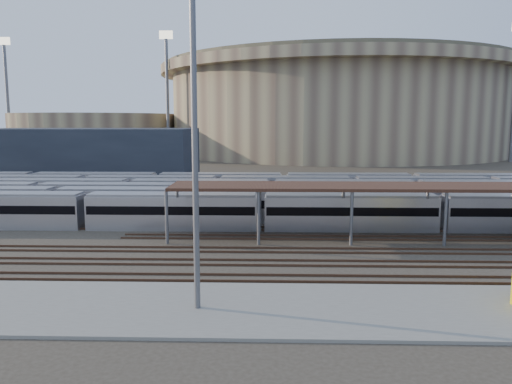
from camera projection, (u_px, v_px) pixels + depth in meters
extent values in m
plane|color=#383026|center=(252.00, 248.00, 45.25)|extent=(420.00, 420.00, 0.00)
cube|color=gray|center=(161.00, 307.00, 30.54)|extent=(50.00, 9.00, 0.20)
cube|color=silver|center=(261.00, 213.00, 52.89)|extent=(112.00, 2.90, 3.60)
cube|color=silver|center=(218.00, 206.00, 57.20)|extent=(112.00, 2.90, 3.60)
cube|color=silver|center=(189.00, 200.00, 61.47)|extent=(112.00, 2.90, 3.60)
cube|color=silver|center=(272.00, 195.00, 65.33)|extent=(112.00, 2.90, 3.60)
cube|color=silver|center=(218.00, 191.00, 69.71)|extent=(112.00, 2.90, 3.60)
cube|color=silver|center=(284.00, 187.00, 73.59)|extent=(112.00, 2.90, 3.60)
cylinder|color=slate|center=(167.00, 218.00, 46.42)|extent=(0.30, 0.30, 5.00)
cylinder|color=slate|center=(177.00, 208.00, 51.76)|extent=(0.30, 0.30, 5.00)
cylinder|color=slate|center=(259.00, 218.00, 46.17)|extent=(0.30, 0.30, 5.00)
cylinder|color=slate|center=(260.00, 208.00, 51.51)|extent=(0.30, 0.30, 5.00)
cylinder|color=slate|center=(351.00, 219.00, 45.92)|extent=(0.30, 0.30, 5.00)
cylinder|color=slate|center=(343.00, 209.00, 51.26)|extent=(0.30, 0.30, 5.00)
cylinder|color=slate|center=(445.00, 219.00, 45.66)|extent=(0.30, 0.30, 5.00)
cylinder|color=slate|center=(427.00, 209.00, 51.01)|extent=(0.30, 0.30, 5.00)
cylinder|color=slate|center=(512.00, 209.00, 50.76)|extent=(0.30, 0.30, 5.00)
cube|color=#341B15|center=(482.00, 187.00, 47.84)|extent=(60.00, 6.00, 0.30)
cube|color=#4C3323|center=(251.00, 252.00, 43.50)|extent=(170.00, 0.12, 0.18)
cube|color=#4C3323|center=(252.00, 248.00, 44.99)|extent=(170.00, 0.12, 0.18)
cube|color=#4C3323|center=(249.00, 265.00, 39.55)|extent=(170.00, 0.12, 0.18)
cube|color=#4C3323|center=(250.00, 260.00, 41.03)|extent=(170.00, 0.12, 0.18)
cube|color=#4C3323|center=(247.00, 281.00, 35.59)|extent=(170.00, 0.12, 0.18)
cube|color=#4C3323|center=(248.00, 275.00, 37.07)|extent=(170.00, 0.12, 0.18)
cylinder|color=tan|center=(335.00, 114.00, 181.11)|extent=(116.00, 116.00, 28.00)
cylinder|color=tan|center=(336.00, 71.00, 178.93)|extent=(124.00, 124.00, 3.00)
cylinder|color=brown|center=(336.00, 64.00, 178.61)|extent=(120.00, 120.00, 1.50)
cylinder|color=tan|center=(95.00, 134.00, 174.68)|extent=(56.00, 56.00, 14.00)
cube|color=#1E232D|center=(88.00, 154.00, 100.01)|extent=(42.00, 20.00, 10.00)
cylinder|color=slate|center=(168.00, 100.00, 152.47)|extent=(1.00, 1.00, 36.00)
cube|color=#FFF2CC|center=(166.00, 35.00, 149.77)|extent=(4.00, 0.60, 2.40)
cylinder|color=slate|center=(8.00, 101.00, 163.98)|extent=(1.00, 1.00, 36.00)
cube|color=#FFF2CC|center=(4.00, 41.00, 161.28)|extent=(4.00, 0.60, 2.40)
cylinder|color=slate|center=(242.00, 105.00, 201.36)|extent=(1.00, 1.00, 36.00)
cube|color=#FFF2CC|center=(242.00, 56.00, 198.67)|extent=(4.00, 0.60, 2.40)
cylinder|color=slate|center=(195.00, 132.00, 28.75)|extent=(0.36, 0.36, 21.16)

